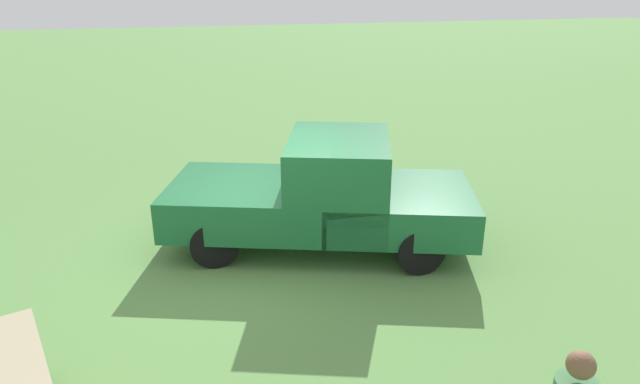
# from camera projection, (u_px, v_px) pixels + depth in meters

# --- Properties ---
(ground_plane) EXTENTS (80.00, 80.00, 0.00)m
(ground_plane) POSITION_uv_depth(u_px,v_px,m) (268.00, 255.00, 8.92)
(ground_plane) COLOR #5B8C47
(pickup_truck) EXTENTS (5.11, 3.28, 1.78)m
(pickup_truck) POSITION_uv_depth(u_px,v_px,m) (328.00, 192.00, 8.95)
(pickup_truck) COLOR black
(pickup_truck) RESTS_ON ground_plane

